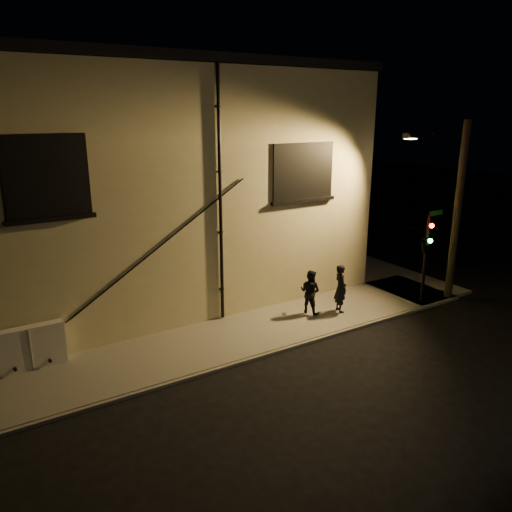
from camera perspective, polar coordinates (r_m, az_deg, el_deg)
ground at (r=16.32m, az=6.83°, el=-9.57°), size 90.00×90.00×0.00m
sidewalk at (r=20.21m, az=1.76°, el=-4.04°), size 21.00×16.00×0.12m
building at (r=21.46m, az=-14.75°, el=8.61°), size 16.20×12.23×8.80m
utility_cabinet at (r=15.46m, az=-24.45°, el=-9.51°), size 1.89×0.32×1.24m
pedestrian_a at (r=18.04m, az=9.63°, el=-3.66°), size 0.58×0.73×1.75m
pedestrian_b at (r=17.81m, az=6.21°, el=-4.07°), size 0.86×0.95×1.59m
traffic_signal at (r=19.12m, az=18.82°, el=1.38°), size 1.30×2.04×3.46m
streetlamp_pole at (r=19.91m, az=21.70°, el=5.17°), size 2.02×1.38×6.78m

